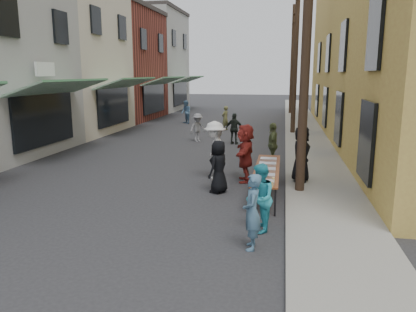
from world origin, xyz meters
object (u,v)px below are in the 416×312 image
(utility_pole_mid, at_px, (296,54))
(guest_front_a, at_px, (219,167))
(utility_pole_far, at_px, (292,61))
(catering_tray_sausage, at_px, (264,182))
(guest_front_c, at_px, (260,198))
(serving_table, at_px, (267,170))
(utility_pole_near, at_px, (307,33))
(server, at_px, (301,154))

(utility_pole_mid, relative_size, guest_front_a, 5.82)
(utility_pole_mid, distance_m, utility_pole_far, 12.00)
(catering_tray_sausage, height_order, guest_front_c, guest_front_c)
(utility_pole_far, height_order, catering_tray_sausage, utility_pole_far)
(serving_table, distance_m, guest_front_c, 2.92)
(utility_pole_near, xyz_separation_m, guest_front_c, (-0.98, -3.15, -3.74))
(serving_table, distance_m, server, 1.65)
(utility_pole_mid, bearing_deg, utility_pole_far, 90.00)
(guest_front_a, xyz_separation_m, guest_front_c, (1.36, -2.80, -0.01))
(utility_pole_mid, xyz_separation_m, utility_pole_far, (0.00, 12.00, 0.00))
(utility_pole_mid, distance_m, guest_front_a, 13.11)
(serving_table, bearing_deg, server, 52.16)
(guest_front_c, bearing_deg, guest_front_a, -161.60)
(guest_front_a, relative_size, guest_front_c, 1.02)
(utility_pole_near, bearing_deg, serving_table, -166.11)
(utility_pole_far, xyz_separation_m, server, (0.05, -22.95, -3.54))
(utility_pole_mid, xyz_separation_m, serving_table, (-0.95, -12.23, -3.79))
(utility_pole_far, xyz_separation_m, serving_table, (-0.95, -24.23, -3.79))
(server, bearing_deg, catering_tray_sausage, 176.07)
(server, bearing_deg, utility_pole_near, -167.86)
(utility_pole_near, relative_size, catering_tray_sausage, 18.00)
(utility_pole_mid, height_order, server, utility_pole_mid)
(guest_front_c, bearing_deg, utility_pole_far, 170.43)
(utility_pole_far, relative_size, guest_front_c, 5.91)
(utility_pole_near, relative_size, serving_table, 2.25)
(utility_pole_mid, distance_m, guest_front_c, 15.64)
(catering_tray_sausage, xyz_separation_m, guest_front_a, (-1.39, 1.54, -0.02))
(serving_table, height_order, guest_front_a, guest_front_a)
(utility_pole_near, distance_m, utility_pole_far, 24.00)
(guest_front_a, xyz_separation_m, server, (2.39, 1.40, 0.19))
(utility_pole_far, bearing_deg, serving_table, -92.24)
(guest_front_c, xyz_separation_m, server, (1.03, 4.20, 0.20))
(guest_front_c, distance_m, server, 4.33)
(utility_pole_far, bearing_deg, server, -89.88)
(utility_pole_far, relative_size, server, 5.20)
(catering_tray_sausage, bearing_deg, utility_pole_far, 87.90)
(guest_front_a, bearing_deg, guest_front_c, 49.24)
(serving_table, bearing_deg, utility_pole_near, 13.89)
(guest_front_c, bearing_deg, utility_pole_near, 155.22)
(server, bearing_deg, serving_table, 157.02)
(utility_pole_mid, height_order, guest_front_c, utility_pole_mid)
(utility_pole_mid, distance_m, serving_table, 12.84)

